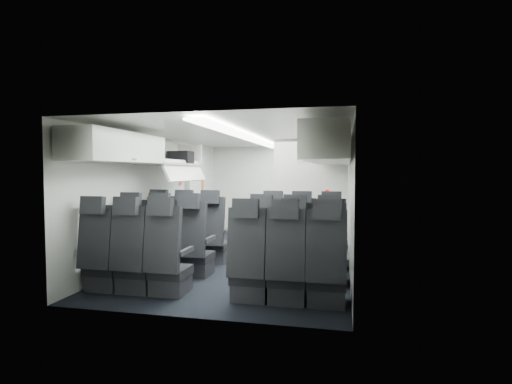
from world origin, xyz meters
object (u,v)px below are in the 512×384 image
at_px(boarding_door, 196,197).
at_px(galley_unit, 316,196).
at_px(flight_attendant, 286,205).
at_px(seat_row_front, 244,240).
at_px(seat_row_rear, 208,265).
at_px(seat_row_mid, 229,251).
at_px(carry_on_bag, 181,158).

bearing_deg(boarding_door, galley_unit, 24.28).
distance_m(galley_unit, flight_attendant, 1.08).
relative_size(seat_row_front, flight_attendant, 2.09).
distance_m(boarding_door, flight_attendant, 2.04).
bearing_deg(seat_row_rear, seat_row_mid, 90.00).
xyz_separation_m(seat_row_front, flight_attendant, (0.38, 2.35, 0.39)).
xyz_separation_m(seat_row_rear, galley_unit, (0.95, 5.05, 0.55)).
distance_m(flight_attendant, carry_on_bag, 2.64).
relative_size(boarding_door, carry_on_bag, 4.50).
xyz_separation_m(seat_row_front, seat_row_rear, (0.00, -1.80, 0.00)).
distance_m(seat_row_rear, boarding_door, 4.25).
xyz_separation_m(seat_row_mid, galley_unit, (0.95, 4.15, 0.55)).
distance_m(seat_row_rear, flight_attendant, 4.18).
xyz_separation_m(seat_row_mid, seat_row_rear, (0.00, -0.90, 0.00)).
relative_size(seat_row_mid, carry_on_bag, 8.06).
bearing_deg(seat_row_mid, carry_on_bag, 131.85).
distance_m(seat_row_mid, flight_attendant, 3.29).
height_order(seat_row_mid, seat_row_rear, same).
distance_m(seat_row_mid, boarding_door, 3.45).
height_order(galley_unit, boarding_door, galley_unit).
bearing_deg(flight_attendant, seat_row_front, 154.56).
bearing_deg(galley_unit, carry_on_bag, -131.34).
relative_size(seat_row_front, galley_unit, 1.75).
bearing_deg(boarding_door, seat_row_rear, -67.13).
distance_m(galley_unit, carry_on_bag, 3.60).
xyz_separation_m(boarding_door, carry_on_bag, (0.27, -1.46, 0.83)).
bearing_deg(seat_row_rear, boarding_door, 112.87).
relative_size(seat_row_rear, flight_attendant, 2.09).
xyz_separation_m(seat_row_mid, boarding_door, (-1.64, 2.99, 0.55)).
bearing_deg(flight_attendant, carry_on_bag, 118.38).
xyz_separation_m(seat_row_front, seat_row_mid, (0.00, -0.90, 0.00)).
bearing_deg(boarding_door, carry_on_bag, -79.36).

